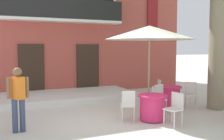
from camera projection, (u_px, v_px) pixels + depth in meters
ground_plane at (113, 120)px, 7.64m from camera, size 120.00×120.00×0.00m
building_facade at (52, 17)px, 13.54m from camera, size 13.00×5.09×7.50m
entrance_step_platform at (68, 96)px, 10.82m from camera, size 5.48×2.64×0.25m
cafe_table_near_tree at (152, 107)px, 7.60m from camera, size 0.86×0.86×0.76m
cafe_chair_near_tree_0 at (128, 104)px, 7.42m from camera, size 0.50×0.50×0.91m
cafe_chair_near_tree_1 at (175, 107)px, 7.05m from camera, size 0.49×0.49×0.91m
cafe_chair_near_tree_2 at (157, 98)px, 8.29m from camera, size 0.56×0.56×0.91m
cafe_table_front at (169, 96)px, 9.29m from camera, size 0.86×0.86×0.76m
cafe_chair_front_0 at (157, 95)px, 8.77m from camera, size 0.48×0.48×0.91m
cafe_chair_front_1 at (191, 93)px, 9.21m from camera, size 0.56×0.56×0.91m
cafe_chair_front_2 at (162, 89)px, 10.02m from camera, size 0.51×0.51×0.91m
cafe_umbrella at (149, 33)px, 8.37m from camera, size 2.90×2.90×2.85m
pedestrian_near_entrance at (18, 96)px, 6.48m from camera, size 0.53×0.40×1.64m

